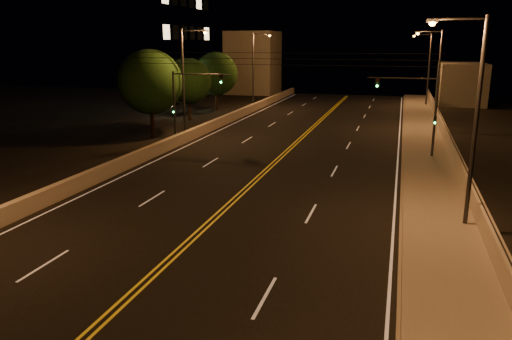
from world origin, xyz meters
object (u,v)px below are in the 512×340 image
(streetlight_6, at_px, (255,66))
(traffic_signal_left, at_px, (185,99))
(tree_2, at_px, (216,74))
(streetlight_3, at_px, (427,65))
(streetlight_1, at_px, (471,111))
(streetlight_5, at_px, (186,77))
(tree_1, at_px, (189,81))
(streetlight_2, at_px, (436,74))
(traffic_signal_right, at_px, (422,107))
(tree_0, at_px, (150,82))

(streetlight_6, bearing_deg, traffic_signal_left, -87.39)
(traffic_signal_left, bearing_deg, tree_2, 103.95)
(streetlight_3, xyz_separation_m, tree_2, (-25.79, -11.23, -0.91))
(streetlight_3, height_order, streetlight_6, same)
(streetlight_1, xyz_separation_m, streetlight_6, (-21.47, 39.25, 0.00))
(streetlight_5, bearing_deg, tree_2, 102.77)
(tree_1, bearing_deg, streetlight_3, 38.03)
(streetlight_1, relative_size, streetlight_2, 1.00)
(streetlight_1, height_order, traffic_signal_left, streetlight_1)
(streetlight_5, distance_m, traffic_signal_right, 20.21)
(streetlight_3, bearing_deg, tree_1, -141.97)
(streetlight_1, distance_m, streetlight_3, 47.75)
(streetlight_6, bearing_deg, tree_1, -110.11)
(streetlight_5, height_order, traffic_signal_right, streetlight_5)
(traffic_signal_left, distance_m, tree_0, 5.57)
(streetlight_3, xyz_separation_m, tree_1, (-25.72, -20.12, -1.23))
(streetlight_5, bearing_deg, streetlight_6, 90.00)
(streetlight_5, xyz_separation_m, traffic_signal_right, (19.94, -2.88, -1.64))
(streetlight_2, distance_m, traffic_signal_left, 24.07)
(streetlight_6, bearing_deg, streetlight_3, 21.60)
(streetlight_1, height_order, tree_2, streetlight_1)
(traffic_signal_left, height_order, tree_0, tree_0)
(streetlight_3, distance_m, tree_1, 32.68)
(traffic_signal_left, distance_m, tree_1, 14.14)
(streetlight_1, bearing_deg, streetlight_2, 90.00)
(tree_1, relative_size, tree_2, 0.93)
(tree_2, bearing_deg, streetlight_2, -19.61)
(streetlight_1, distance_m, tree_0, 30.47)
(streetlight_1, relative_size, traffic_signal_right, 1.56)
(streetlight_6, relative_size, traffic_signal_left, 1.56)
(tree_1, xyz_separation_m, tree_2, (-0.07, 8.89, 0.31))
(tree_1, bearing_deg, traffic_signal_left, -67.62)
(streetlight_1, relative_size, tree_1, 1.41)
(streetlight_1, bearing_deg, traffic_signal_left, 144.40)
(streetlight_2, height_order, streetlight_6, same)
(tree_2, bearing_deg, tree_0, -87.56)
(streetlight_1, height_order, streetlight_6, same)
(streetlight_5, bearing_deg, streetlight_2, 24.74)
(streetlight_3, relative_size, tree_2, 1.31)
(streetlight_5, bearing_deg, streetlight_3, 54.69)
(streetlight_2, height_order, streetlight_5, same)
(traffic_signal_left, xyz_separation_m, tree_2, (-5.45, 21.96, 0.73))
(streetlight_3, bearing_deg, streetlight_1, -90.00)
(streetlight_6, xyz_separation_m, traffic_signal_left, (1.13, -24.69, -1.64))
(streetlight_2, relative_size, streetlight_6, 1.00)
(streetlight_2, distance_m, streetlight_3, 20.42)
(tree_1, bearing_deg, tree_0, -85.85)
(tree_0, bearing_deg, streetlight_6, 80.85)
(streetlight_2, distance_m, tree_0, 26.88)
(streetlight_2, xyz_separation_m, streetlight_5, (-21.47, -9.89, 0.00))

